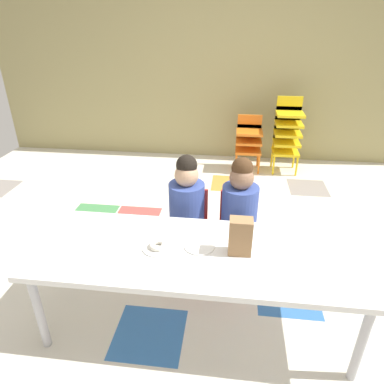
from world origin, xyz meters
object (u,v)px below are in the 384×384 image
at_px(paper_bag_brown, 240,236).
at_px(seated_child_middle_seat, 239,206).
at_px(kid_chair_orange_stack, 248,139).
at_px(paper_plate_near_edge, 157,248).
at_px(kid_chair_yellow_stack, 287,131).
at_px(paper_plate_center_table, 199,246).
at_px(donut_powdered_on_plate, 157,245).
at_px(seated_child_near_camera, 186,203).
at_px(craft_table, 197,257).

bearing_deg(paper_bag_brown, seated_child_middle_seat, 89.65).
relative_size(kid_chair_orange_stack, paper_plate_near_edge, 3.78).
distance_m(kid_chair_yellow_stack, paper_plate_near_edge, 2.83).
distance_m(kid_chair_orange_stack, paper_plate_near_edge, 2.69).
height_order(paper_plate_center_table, donut_powdered_on_plate, donut_powdered_on_plate).
distance_m(seated_child_middle_seat, donut_powdered_on_plate, 0.76).
relative_size(paper_plate_near_edge, paper_plate_center_table, 1.00).
distance_m(kid_chair_yellow_stack, paper_bag_brown, 2.67).
relative_size(seated_child_middle_seat, paper_bag_brown, 4.17).
relative_size(seated_child_middle_seat, kid_chair_yellow_stack, 1.00).
bearing_deg(seated_child_near_camera, kid_chair_orange_stack, 75.89).
distance_m(craft_table, kid_chair_orange_stack, 2.64).
xyz_separation_m(craft_table, seated_child_near_camera, (-0.14, 0.58, 0.04)).
height_order(craft_table, paper_plate_near_edge, paper_plate_near_edge).
bearing_deg(seated_child_middle_seat, kid_chair_orange_stack, 86.44).
xyz_separation_m(kid_chair_orange_stack, paper_bag_brown, (-0.13, -2.60, 0.28)).
distance_m(paper_bag_brown, paper_plate_near_edge, 0.48).
bearing_deg(kid_chair_orange_stack, kid_chair_yellow_stack, 0.10).
distance_m(seated_child_near_camera, kid_chair_orange_stack, 2.10).
bearing_deg(seated_child_near_camera, kid_chair_yellow_stack, 64.43).
bearing_deg(seated_child_middle_seat, kid_chair_yellow_stack, 73.86).
distance_m(kid_chair_orange_stack, donut_powdered_on_plate, 2.69).
height_order(kid_chair_yellow_stack, paper_plate_center_table, kid_chair_yellow_stack).
distance_m(paper_plate_near_edge, donut_powdered_on_plate, 0.02).
bearing_deg(seated_child_middle_seat, paper_plate_near_edge, -129.05).
bearing_deg(paper_bag_brown, kid_chair_orange_stack, 87.14).
relative_size(kid_chair_yellow_stack, paper_plate_center_table, 5.11).
height_order(seated_child_near_camera, seated_child_middle_seat, same).
distance_m(seated_child_near_camera, paper_plate_center_table, 0.56).
xyz_separation_m(seated_child_middle_seat, paper_bag_brown, (-0.00, -0.57, 0.12)).
distance_m(paper_plate_center_table, donut_powdered_on_plate, 0.25).
relative_size(paper_bag_brown, donut_powdered_on_plate, 2.16).
bearing_deg(paper_plate_near_edge, donut_powdered_on_plate, 0.00).
bearing_deg(kid_chair_yellow_stack, kid_chair_orange_stack, -179.90).
xyz_separation_m(paper_bag_brown, donut_powdered_on_plate, (-0.47, -0.02, -0.09)).
height_order(seated_child_middle_seat, kid_chair_yellow_stack, seated_child_middle_seat).
xyz_separation_m(paper_plate_near_edge, paper_plate_center_table, (0.24, 0.05, 0.00)).
relative_size(seated_child_near_camera, paper_plate_near_edge, 5.10).
bearing_deg(kid_chair_yellow_stack, seated_child_near_camera, -115.57).
bearing_deg(kid_chair_orange_stack, paper_bag_brown, -92.86).
bearing_deg(seated_child_middle_seat, seated_child_near_camera, 180.00).
bearing_deg(paper_plate_near_edge, paper_bag_brown, 2.42).
distance_m(seated_child_near_camera, paper_bag_brown, 0.69).
bearing_deg(paper_plate_center_table, paper_bag_brown, -6.62).
distance_m(seated_child_middle_seat, kid_chair_orange_stack, 2.04).
height_order(craft_table, kid_chair_orange_stack, kid_chair_orange_stack).
relative_size(craft_table, paper_bag_brown, 8.73).
xyz_separation_m(kid_chair_orange_stack, kid_chair_yellow_stack, (0.46, 0.00, 0.12)).
xyz_separation_m(craft_table, kid_chair_yellow_stack, (0.83, 2.61, -0.00)).
bearing_deg(craft_table, kid_chair_yellow_stack, 72.40).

